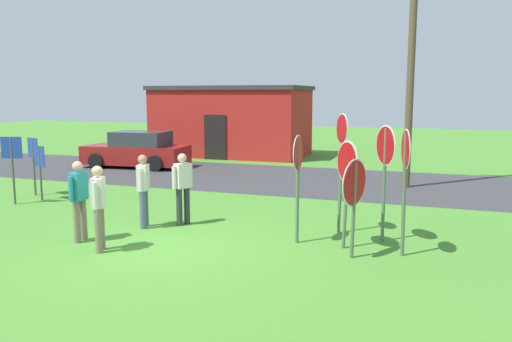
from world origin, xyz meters
name	(u,v)px	position (x,y,z in m)	size (l,w,h in m)	color
ground_plane	(160,249)	(0.00, 0.00, 0.00)	(80.00, 80.00, 0.00)	#47842D
street_asphalt	(288,179)	(0.00, 9.06, 0.00)	(60.00, 6.40, 0.01)	#38383A
building_background	(232,121)	(-4.77, 15.29, 1.73)	(7.53, 4.17, 3.45)	#B2231E
utility_pole	(412,43)	(4.14, 8.81, 4.66)	(1.80, 0.24, 8.95)	brown
parked_car_on_street	(137,151)	(-6.84, 9.89, 0.69)	(4.42, 2.26, 1.51)	maroon
stop_sign_rear_left	(354,191)	(3.68, 0.76, 1.27)	(0.32, 0.86, 1.88)	#51664C
stop_sign_tallest	(341,154)	(3.12, 2.45, 1.77)	(0.36, 0.59, 2.64)	#51664C
stop_sign_low_front	(347,175)	(3.43, 1.34, 1.48)	(0.53, 0.69, 2.15)	#51664C
stop_sign_leaning_right	(298,170)	(2.44, 1.37, 1.52)	(0.07, 0.73, 2.24)	#51664C
stop_sign_leaning_left	(405,170)	(4.53, 1.21, 1.65)	(0.21, 0.73, 2.42)	#51664C
stop_sign_nearest	(385,162)	(4.08, 2.08, 1.68)	(0.45, 0.71, 2.43)	#51664C
person_holding_notes	(79,197)	(-1.84, -0.06, 0.95)	(0.23, 0.57, 1.69)	#7A6B56
person_in_teal	(143,187)	(-1.20, 1.36, 0.95)	(0.32, 0.55, 1.69)	#4C5670
person_on_left	(99,204)	(-1.03, -0.49, 0.95)	(0.35, 0.53, 1.69)	#7A6B56
person_in_blue	(183,185)	(-0.47, 1.90, 0.95)	(0.35, 0.52, 1.69)	#2D2D33
info_panel_leftmost	(40,163)	(-5.68, 3.05, 1.09)	(0.56, 0.26, 1.59)	#4C4C51
info_panel_middle	(33,156)	(-6.38, 3.55, 1.21)	(0.57, 0.24, 1.75)	#4C4C51
info_panel_rightmost	(12,158)	(-5.98, 2.34, 1.31)	(0.59, 0.18, 1.89)	#4C4C51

